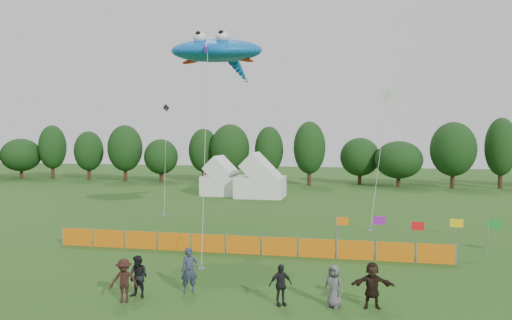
% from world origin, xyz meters
% --- Properties ---
extents(ground, '(160.00, 160.00, 0.00)m').
position_xyz_m(ground, '(0.00, 0.00, 0.00)').
color(ground, '#234C16').
rests_on(ground, ground).
extents(treeline, '(104.57, 8.78, 8.36)m').
position_xyz_m(treeline, '(1.61, 44.93, 4.18)').
color(treeline, '#382314').
rests_on(treeline, ground).
extents(tent_left, '(3.81, 3.81, 3.36)m').
position_xyz_m(tent_left, '(-9.30, 32.27, 1.70)').
color(tent_left, white).
rests_on(tent_left, ground).
extents(tent_right, '(4.97, 3.97, 3.51)m').
position_xyz_m(tent_right, '(-4.75, 31.06, 1.77)').
color(tent_right, white).
rests_on(tent_right, ground).
extents(barrier_fence, '(21.90, 0.06, 1.00)m').
position_xyz_m(barrier_fence, '(-0.92, 6.99, 0.50)').
color(barrier_fence, orange).
rests_on(barrier_fence, ground).
extents(flag_row, '(10.73, 0.51, 2.12)m').
position_xyz_m(flag_row, '(9.22, 8.88, 1.34)').
color(flag_row, gray).
rests_on(flag_row, ground).
extents(spectator_a, '(0.80, 0.69, 1.86)m').
position_xyz_m(spectator_a, '(-1.58, 0.08, 0.93)').
color(spectator_a, '#2B3148').
rests_on(spectator_a, ground).
extents(spectator_b, '(0.93, 0.79, 1.69)m').
position_xyz_m(spectator_b, '(-3.35, -0.95, 0.85)').
color(spectator_b, black).
rests_on(spectator_b, ground).
extents(spectator_c, '(1.22, 0.88, 1.70)m').
position_xyz_m(spectator_c, '(-3.67, -1.56, 0.85)').
color(spectator_c, black).
rests_on(spectator_c, ground).
extents(spectator_d, '(1.00, 0.83, 1.59)m').
position_xyz_m(spectator_d, '(2.34, -0.67, 0.80)').
color(spectator_d, black).
rests_on(spectator_d, ground).
extents(spectator_e, '(0.92, 0.79, 1.61)m').
position_xyz_m(spectator_e, '(4.35, -0.44, 0.80)').
color(spectator_e, '#515056').
rests_on(spectator_e, ground).
extents(spectator_f, '(1.66, 0.71, 1.74)m').
position_xyz_m(spectator_f, '(5.77, -0.26, 0.87)').
color(spectator_f, black).
rests_on(spectator_f, ground).
extents(stingray_kite, '(6.50, 17.00, 13.05)m').
position_xyz_m(stingray_kite, '(-3.93, 12.85, 11.95)').
color(stingray_kite, blue).
rests_on(stingray_kite, ground).
extents(small_kite_white, '(2.25, 8.93, 10.42)m').
position_xyz_m(small_kite_white, '(7.07, 21.30, 7.16)').
color(small_kite_white, white).
rests_on(small_kite_white, ground).
extents(small_kite_dark, '(5.10, 12.17, 9.68)m').
position_xyz_m(small_kite_dark, '(-12.53, 24.62, 5.17)').
color(small_kite_dark, black).
rests_on(small_kite_dark, ground).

